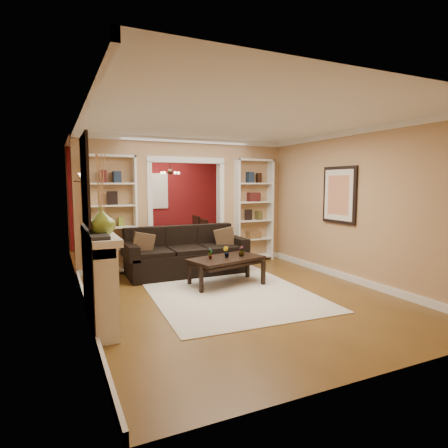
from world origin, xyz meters
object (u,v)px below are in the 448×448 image
fireplace (100,277)px  sofa (186,251)px  bookshelf_right (254,210)px  bookshelf_left (113,215)px  coffee_table (226,271)px  dining_table (171,242)px

fireplace → sofa: bearing=47.1°
bookshelf_right → fireplace: (-3.64, -2.53, -0.57)m
bookshelf_right → fireplace: 4.47m
bookshelf_left → bookshelf_right: 3.10m
coffee_table → bookshelf_left: size_ratio=0.55×
bookshelf_right → dining_table: (-1.45, 1.69, -0.87)m
dining_table → bookshelf_right: bearing=-139.4°
coffee_table → dining_table: bearing=75.1°
sofa → bookshelf_left: bearing=155.5°
bookshelf_right → dining_table: 2.38m
coffee_table → bookshelf_left: 2.49m
fireplace → dining_table: 4.76m
bookshelf_right → bookshelf_left: bearing=180.0°
sofa → dining_table: bearing=80.4°
dining_table → coffee_table: bearing=179.9°
bookshelf_left → sofa: bearing=-24.5°
sofa → coffee_table: (0.38, -1.05, -0.22)m
coffee_table → sofa: bearing=94.9°
coffee_table → bookshelf_left: bookshelf_left is taller
coffee_table → fireplace: fireplace is taller
sofa → fireplace: (-1.81, -1.95, 0.12)m
sofa → dining_table: 2.30m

